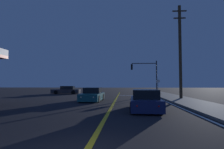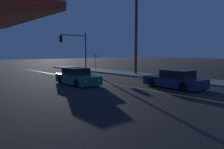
{
  "view_description": "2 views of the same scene",
  "coord_description": "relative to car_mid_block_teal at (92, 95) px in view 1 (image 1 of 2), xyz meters",
  "views": [
    {
      "loc": [
        0.97,
        -4.24,
        1.71
      ],
      "look_at": [
        -0.51,
        17.75,
        2.81
      ],
      "focal_mm": 30.1,
      "sensor_mm": 36.0,
      "label": 1
    },
    {
      "loc": [
        -11.79,
        -1.2,
        2.64
      ],
      "look_at": [
        -0.11,
        12.53,
        0.81
      ],
      "focal_mm": 35.43,
      "sensor_mm": 36.0,
      "label": 2
    }
  ],
  "objects": [
    {
      "name": "lane_line_center",
      "position": [
        2.25,
        -2.08,
        -0.58
      ],
      "size": [
        0.2,
        42.06,
        0.01
      ],
      "primitive_type": "cube",
      "color": "gold",
      "rests_on": "ground"
    },
    {
      "name": "street_sign_corner",
      "position": [
        7.94,
        8.29,
        0.99
      ],
      "size": [
        0.56,
        0.1,
        2.34
      ],
      "color": "slate",
      "rests_on": "ground"
    },
    {
      "name": "car_mid_block_teal",
      "position": [
        0.0,
        0.0,
        0.0
      ],
      "size": [
        2.05,
        4.55,
        1.34
      ],
      "rotation": [
        0.0,
        0.0,
        3.11
      ],
      "color": "#195960",
      "rests_on": "ground"
    },
    {
      "name": "utility_pole_right",
      "position": [
        9.34,
        2.24,
        4.77
      ],
      "size": [
        1.54,
        0.33,
        10.41
      ],
      "color": "#4C3823",
      "rests_on": "ground"
    },
    {
      "name": "lane_line_edge_right",
      "position": [
        7.19,
        -2.08,
        -0.58
      ],
      "size": [
        0.16,
        42.06,
        0.01
      ],
      "primitive_type": "cube",
      "color": "white",
      "rests_on": "ground"
    },
    {
      "name": "sidewalk_right",
      "position": [
        9.04,
        -2.08,
        -0.51
      ],
      "size": [
        3.2,
        44.54,
        0.15
      ],
      "primitive_type": "cube",
      "color": "slate",
      "rests_on": "ground"
    },
    {
      "name": "stop_bar",
      "position": [
        4.85,
        8.79,
        -0.58
      ],
      "size": [
        5.19,
        0.5,
        0.01
      ],
      "primitive_type": "cube",
      "color": "white",
      "rests_on": "ground"
    },
    {
      "name": "traffic_signal_near_right",
      "position": [
        6.72,
        11.09,
        3.0
      ],
      "size": [
        4.11,
        0.28,
        5.34
      ],
      "rotation": [
        0.0,
        0.0,
        3.14
      ],
      "color": "#38383D",
      "rests_on": "ground"
    },
    {
      "name": "car_distant_tail_charcoal",
      "position": [
        -6.64,
        12.59,
        -0.0
      ],
      "size": [
        4.78,
        1.93,
        1.34
      ],
      "rotation": [
        0.0,
        0.0,
        1.6
      ],
      "color": "#2D2D33",
      "rests_on": "ground"
    },
    {
      "name": "car_following_oncoming_navy",
      "position": [
        4.57,
        -6.3,
        0.0
      ],
      "size": [
        2.11,
        4.68,
        1.34
      ],
      "rotation": [
        0.0,
        0.0,
        -0.05
      ],
      "color": "navy",
      "rests_on": "ground"
    }
  ]
}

